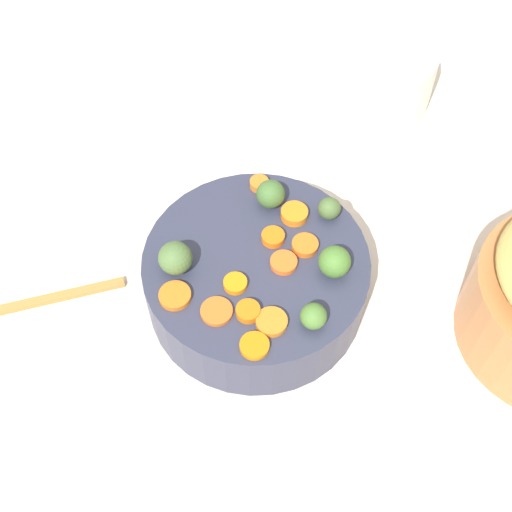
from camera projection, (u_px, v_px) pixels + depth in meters
tabletop at (249, 314)px, 0.92m from camera, size 2.40×2.40×0.02m
serving_bowl_carrots at (256, 279)px, 0.89m from camera, size 0.29×0.29×0.09m
carrot_slice_0 at (175, 296)px, 0.82m from camera, size 0.06×0.06×0.01m
carrot_slice_1 at (305, 245)px, 0.86m from camera, size 0.05×0.05×0.01m
carrot_slice_2 at (294, 214)px, 0.88m from camera, size 0.05×0.05×0.01m
carrot_slice_3 at (259, 184)px, 0.91m from camera, size 0.04×0.04×0.01m
carrot_slice_4 at (284, 263)px, 0.84m from camera, size 0.04×0.04×0.01m
carrot_slice_5 at (254, 346)px, 0.78m from camera, size 0.05×0.05×0.01m
carrot_slice_6 at (272, 322)px, 0.80m from camera, size 0.04×0.04×0.01m
carrot_slice_7 at (248, 311)px, 0.80m from camera, size 0.03×0.03×0.01m
carrot_slice_8 at (273, 237)px, 0.86m from camera, size 0.04×0.04×0.01m
carrot_slice_9 at (217, 311)px, 0.81m from camera, size 0.05×0.05×0.01m
carrot_slice_10 at (236, 284)px, 0.83m from camera, size 0.03×0.03×0.01m
brussels_sprout_0 at (313, 316)px, 0.79m from camera, size 0.03×0.03×0.03m
brussels_sprout_1 at (175, 258)px, 0.83m from camera, size 0.04×0.04×0.04m
brussels_sprout_2 at (330, 209)px, 0.88m from camera, size 0.03×0.03×0.03m
brussels_sprout_3 at (271, 194)px, 0.89m from camera, size 0.04×0.04×0.04m
brussels_sprout_4 at (335, 262)px, 0.83m from camera, size 0.04×0.04×0.04m
casserole_dish at (365, 70)px, 1.10m from camera, size 0.22×0.22×0.10m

